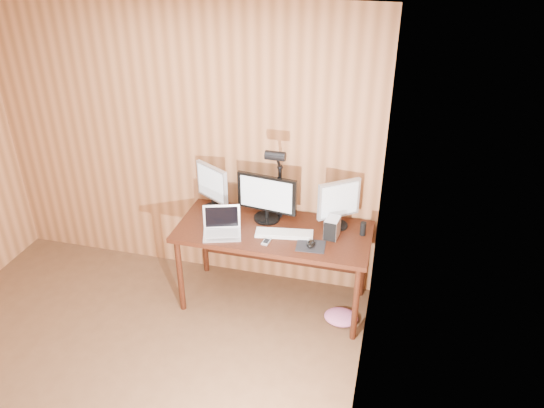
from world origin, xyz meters
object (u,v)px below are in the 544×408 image
at_px(monitor_right, 339,203).
at_px(speaker, 363,229).
at_px(monitor_center, 267,197).
at_px(monitor_left, 212,186).
at_px(mouse, 311,244).
at_px(keyboard, 284,233).
at_px(desk_lamp, 277,174).
at_px(hard_drive, 332,228).
at_px(desk, 276,238).
at_px(phone, 266,242).
at_px(laptop, 222,227).

height_order(monitor_right, speaker, monitor_right).
xyz_separation_m(monitor_center, monitor_left, (-0.50, 0.05, 0.01)).
bearing_deg(mouse, monitor_right, 54.18).
height_order(monitor_center, keyboard, monitor_center).
bearing_deg(desk_lamp, monitor_left, -177.34).
bearing_deg(hard_drive, monitor_right, 89.91).
bearing_deg(monitor_center, desk, -32.56).
bearing_deg(monitor_center, speaker, 4.04).
height_order(speaker, desk_lamp, desk_lamp).
height_order(keyboard, phone, keyboard).
distance_m(monitor_center, keyboard, 0.35).
bearing_deg(keyboard, phone, -136.52).
bearing_deg(monitor_left, monitor_right, 29.24).
xyz_separation_m(monitor_left, phone, (0.59, -0.40, -0.22)).
height_order(keyboard, desk_lamp, desk_lamp).
xyz_separation_m(mouse, speaker, (0.38, 0.27, 0.03)).
bearing_deg(keyboard, hard_drive, 1.21).
bearing_deg(phone, keyboard, 59.29).
height_order(monitor_center, speaker, monitor_center).
height_order(desk, monitor_right, monitor_right).
xyz_separation_m(monitor_center, mouse, (0.44, -0.32, -0.19)).
relative_size(monitor_center, keyboard, 1.07).
distance_m(monitor_center, mouse, 0.57).
height_order(laptop, speaker, laptop).
relative_size(monitor_center, mouse, 4.78).
xyz_separation_m(hard_drive, desk_lamp, (-0.49, 0.14, 0.35)).
xyz_separation_m(keyboard, hard_drive, (0.38, 0.07, 0.07)).
distance_m(monitor_right, laptop, 0.97).
relative_size(laptop, desk_lamp, 0.51).
height_order(monitor_right, hard_drive, monitor_right).
relative_size(laptop, hard_drive, 2.15).
relative_size(monitor_left, keyboard, 0.86).
distance_m(desk, speaker, 0.74).
height_order(hard_drive, speaker, hard_drive).
distance_m(monitor_center, laptop, 0.45).
distance_m(laptop, phone, 0.39).
distance_m(monitor_right, speaker, 0.29).
distance_m(monitor_left, laptop, 0.44).
bearing_deg(mouse, speaker, 24.14).
bearing_deg(mouse, keyboard, 143.70).
bearing_deg(desk, desk_lamp, 95.41).
height_order(monitor_center, mouse, monitor_center).
relative_size(desk, monitor_right, 3.83).
bearing_deg(desk, monitor_right, 12.61).
bearing_deg(monitor_right, hard_drive, -133.37).
height_order(mouse, desk_lamp, desk_lamp).
xyz_separation_m(monitor_right, speaker, (0.22, -0.08, -0.17)).
xyz_separation_m(monitor_left, monitor_right, (1.10, -0.02, 0.00)).
bearing_deg(mouse, monitor_left, 147.05).
distance_m(laptop, speaker, 1.14).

